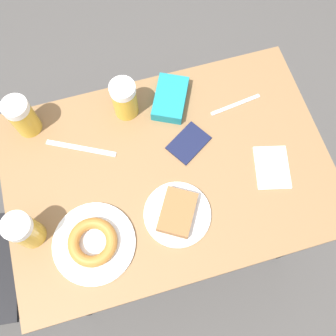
% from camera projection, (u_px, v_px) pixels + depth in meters
% --- Properties ---
extents(ground_plane, '(8.00, 8.00, 0.00)m').
position_uv_depth(ground_plane, '(168.00, 222.00, 1.89)').
color(ground_plane, '#474442').
extents(table, '(0.68, 1.01, 0.77)m').
position_uv_depth(table, '(168.00, 178.00, 1.23)').
color(table, olive).
rests_on(table, ground_plane).
extents(plate_with_cake, '(0.20, 0.20, 0.05)m').
position_uv_depth(plate_with_cake, '(177.00, 213.00, 1.10)').
color(plate_with_cake, white).
rests_on(plate_with_cake, table).
extents(plate_with_donut, '(0.24, 0.24, 0.04)m').
position_uv_depth(plate_with_donut, '(93.00, 243.00, 1.07)').
color(plate_with_donut, white).
rests_on(plate_with_donut, table).
extents(beer_mug_left, '(0.08, 0.08, 0.14)m').
position_uv_depth(beer_mug_left, '(124.00, 99.00, 1.17)').
color(beer_mug_left, gold).
rests_on(beer_mug_left, table).
extents(beer_mug_center, '(0.08, 0.08, 0.14)m').
position_uv_depth(beer_mug_center, '(25.00, 230.00, 1.03)').
color(beer_mug_center, gold).
rests_on(beer_mug_center, table).
extents(beer_mug_right, '(0.08, 0.08, 0.14)m').
position_uv_depth(beer_mug_right, '(22.00, 117.00, 1.15)').
color(beer_mug_right, gold).
rests_on(beer_mug_right, table).
extents(napkin_folded, '(0.16, 0.13, 0.00)m').
position_uv_depth(napkin_folded, '(272.00, 167.00, 1.16)').
color(napkin_folded, white).
rests_on(napkin_folded, table).
extents(fork, '(0.03, 0.18, 0.00)m').
position_uv_depth(fork, '(235.00, 105.00, 1.24)').
color(fork, silver).
rests_on(fork, table).
extents(knife, '(0.12, 0.21, 0.00)m').
position_uv_depth(knife, '(81.00, 148.00, 1.19)').
color(knife, silver).
rests_on(knife, table).
extents(passport_near_edge, '(0.14, 0.15, 0.01)m').
position_uv_depth(passport_near_edge, '(189.00, 143.00, 1.19)').
color(passport_near_edge, '#141938').
rests_on(passport_near_edge, table).
extents(blue_pouch, '(0.19, 0.16, 0.04)m').
position_uv_depth(blue_pouch, '(170.00, 98.00, 1.23)').
color(blue_pouch, teal).
rests_on(blue_pouch, table).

